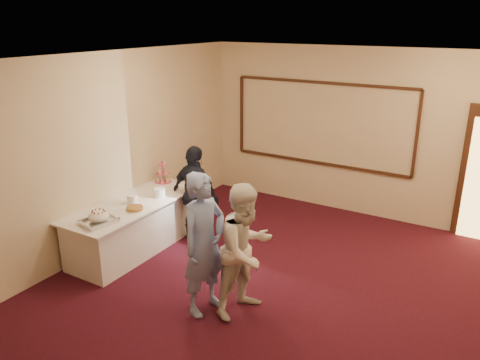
% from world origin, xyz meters
% --- Properties ---
extents(floor, '(7.00, 7.00, 0.00)m').
position_xyz_m(floor, '(0.00, 0.00, 0.00)').
color(floor, black).
rests_on(floor, ground).
extents(room_walls, '(6.04, 7.04, 3.02)m').
position_xyz_m(room_walls, '(0.00, 0.00, 2.03)').
color(room_walls, beige).
rests_on(room_walls, floor).
extents(wall_molding, '(3.45, 0.04, 1.55)m').
position_xyz_m(wall_molding, '(-0.80, 3.47, 1.60)').
color(wall_molding, black).
rests_on(wall_molding, room_walls).
extents(buffet_table, '(0.91, 2.35, 0.77)m').
position_xyz_m(buffet_table, '(-2.54, 0.31, 0.39)').
color(buffet_table, white).
rests_on(buffet_table, floor).
extents(pavlova_tray, '(0.43, 0.54, 0.18)m').
position_xyz_m(pavlova_tray, '(-2.42, -0.51, 0.85)').
color(pavlova_tray, '#B7B9BE').
rests_on(pavlova_tray, buffet_table).
extents(cupcake_stand, '(0.29, 0.29, 0.42)m').
position_xyz_m(cupcake_stand, '(-2.77, 1.28, 0.92)').
color(cupcake_stand, '#CE4072').
rests_on(cupcake_stand, buffet_table).
extents(plate_stack_a, '(0.18, 0.18, 0.15)m').
position_xyz_m(plate_stack_a, '(-2.53, 0.26, 0.84)').
color(plate_stack_a, white).
rests_on(plate_stack_a, buffet_table).
extents(plate_stack_b, '(0.18, 0.18, 0.15)m').
position_xyz_m(plate_stack_b, '(-2.35, 0.69, 0.84)').
color(plate_stack_b, white).
rests_on(plate_stack_b, buffet_table).
extents(tart, '(0.29, 0.29, 0.06)m').
position_xyz_m(tart, '(-2.32, 0.09, 0.80)').
color(tart, white).
rests_on(tart, buffet_table).
extents(man, '(0.54, 0.72, 1.79)m').
position_xyz_m(man, '(-0.68, -0.48, 0.90)').
color(man, '#889FE1').
rests_on(man, floor).
extents(woman, '(0.81, 0.94, 1.66)m').
position_xyz_m(woman, '(-0.24, -0.24, 0.83)').
color(woman, white).
rests_on(woman, floor).
extents(guest, '(0.98, 0.52, 1.60)m').
position_xyz_m(guest, '(-1.87, 0.99, 0.80)').
color(guest, black).
rests_on(guest, floor).
extents(camera_flash, '(0.07, 0.04, 0.05)m').
position_xyz_m(camera_flash, '(-1.69, 0.80, 1.17)').
color(camera_flash, white).
rests_on(camera_flash, guest).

